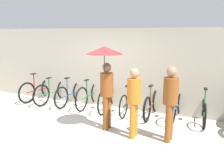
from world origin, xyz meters
TOP-DOWN VIEW (x-y plane):
  - ground_plane at (0.00, 0.00)m, footprint 30.00×30.00m
  - back_wall at (0.00, 2.19)m, footprint 14.45×0.12m
  - parked_bicycle_0 at (-2.77, 1.83)m, footprint 0.44×1.73m
  - parked_bicycle_1 at (-2.07, 1.78)m, footprint 0.44×1.82m
  - parked_bicycle_2 at (-1.38, 1.80)m, footprint 0.44×1.72m
  - parked_bicycle_3 at (-0.69, 1.84)m, footprint 0.44×1.79m
  - parked_bicycle_4 at (-0.00, 1.82)m, footprint 0.44×1.83m
  - parked_bicycle_5 at (0.69, 1.80)m, footprint 0.44×1.73m
  - parked_bicycle_6 at (1.38, 1.76)m, footprint 0.44×1.69m
  - parked_bicycle_7 at (2.08, 1.85)m, footprint 0.44×1.70m
  - parked_bicycle_8 at (2.77, 1.86)m, footprint 0.44×1.68m
  - pedestrian_leading at (0.63, 0.30)m, footprint 0.86×0.86m
  - pedestrian_center at (1.40, 0.17)m, footprint 0.32×0.32m
  - pedestrian_trailing at (2.18, 0.31)m, footprint 0.32×0.32m

SIDE VIEW (x-z plane):
  - ground_plane at x=0.00m, z-range 0.00..0.00m
  - parked_bicycle_8 at x=2.77m, z-range -0.20..0.92m
  - parked_bicycle_5 at x=0.69m, z-range -0.16..0.89m
  - parked_bicycle_6 at x=1.38m, z-range -0.18..0.92m
  - parked_bicycle_2 at x=-1.38m, z-range -0.11..0.86m
  - parked_bicycle_7 at x=2.08m, z-range -0.14..0.90m
  - parked_bicycle_1 at x=-2.07m, z-range -0.12..0.87m
  - parked_bicycle_0 at x=-2.77m, z-range -0.11..0.87m
  - parked_bicycle_4 at x=0.00m, z-range -0.13..0.91m
  - parked_bicycle_3 at x=-0.69m, z-range -0.12..0.91m
  - pedestrian_center at x=1.40m, z-range 0.13..1.73m
  - pedestrian_trailing at x=2.18m, z-range 0.14..1.81m
  - back_wall at x=0.00m, z-range 0.00..2.49m
  - pedestrian_leading at x=0.63m, z-range 0.52..2.57m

